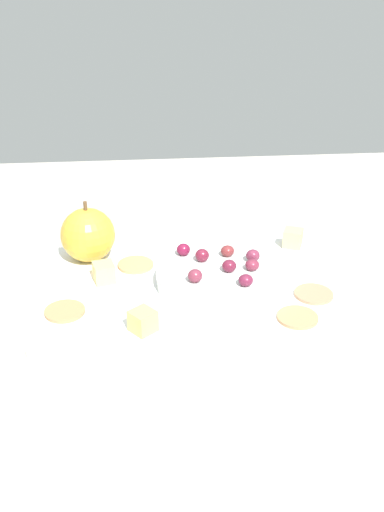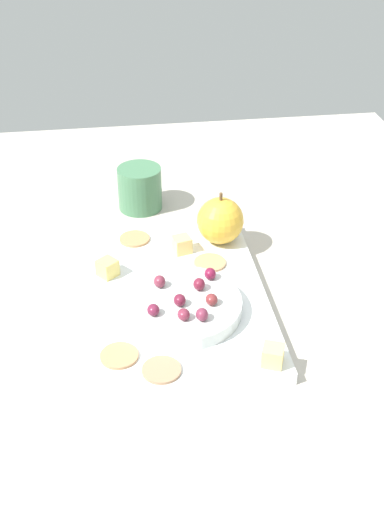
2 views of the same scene
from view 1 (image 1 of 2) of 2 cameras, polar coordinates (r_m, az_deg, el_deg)
table at (r=83.29cm, az=-2.92°, el=-4.38°), size 129.15×107.53×4.64cm
platter at (r=79.65cm, az=-0.58°, el=-3.23°), size 37.39×24.42×1.87cm
serving_dish at (r=78.82cm, az=2.72°, el=-2.00°), size 16.69×16.69×1.97cm
apple_whole at (r=84.79cm, az=-9.74°, el=1.96°), size 7.49×7.49×7.49cm
apple_stem at (r=83.02cm, az=-9.98°, el=4.66°), size 0.50×0.50×1.20cm
cheese_cube_0 at (r=79.99cm, az=-8.25°, el=-1.55°), size 3.16×3.16×2.60cm
cheese_cube_1 at (r=89.46cm, az=9.44°, el=1.67°), size 3.39×3.39×2.60cm
cheese_cube_2 at (r=69.76cm, az=-4.63°, el=-6.10°), size 3.65×3.65×2.60cm
cracker_0 at (r=74.85cm, az=-11.84°, el=-5.09°), size 4.89×4.89×0.40cm
cracker_1 at (r=83.67cm, az=-5.32°, el=-0.83°), size 4.89×4.89×0.40cm
cracker_2 at (r=73.22cm, az=9.86°, el=-5.69°), size 4.89×4.89×0.40cm
cracker_3 at (r=78.15cm, az=11.34°, el=-3.52°), size 4.89×4.89×0.40cm
grape_0 at (r=81.61cm, az=3.35°, el=0.48°), size 1.84×1.65×1.52cm
grape_1 at (r=74.86cm, az=5.06°, el=-2.28°), size 1.84×1.65×1.51cm
grape_2 at (r=81.67cm, az=-0.81°, el=0.61°), size 1.84×1.65×1.68cm
grape_3 at (r=80.48cm, az=5.72°, el=0.04°), size 1.84×1.65×1.70cm
grape_4 at (r=75.29cm, az=0.28°, el=-1.87°), size 1.84×1.65×1.73cm
grape_5 at (r=77.78cm, az=3.50°, el=-0.94°), size 1.84×1.65×1.63cm
grape_6 at (r=79.99cm, az=0.97°, el=0.02°), size 1.84×1.65×1.74cm
grape_7 at (r=78.41cm, az=5.67°, el=-0.84°), size 1.84×1.65×1.48cm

